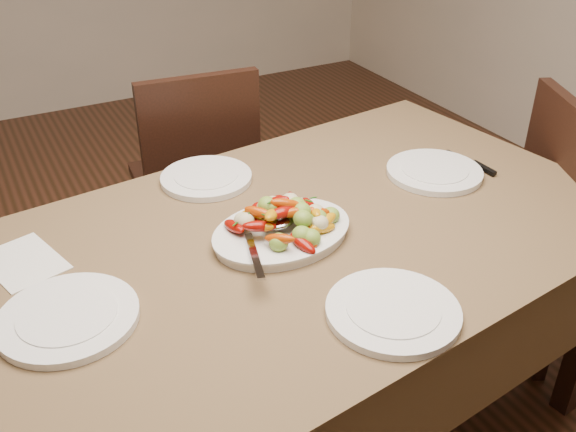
# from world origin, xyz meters

# --- Properties ---
(floor) EXTENTS (6.00, 6.00, 0.00)m
(floor) POSITION_xyz_m (0.00, 0.00, 0.00)
(floor) COLOR #3C2012
(floor) RESTS_ON ground
(dining_table) EXTENTS (1.96, 1.26, 0.76)m
(dining_table) POSITION_xyz_m (0.24, -0.15, 0.38)
(dining_table) COLOR brown
(dining_table) RESTS_ON ground
(chair_far) EXTENTS (0.46, 0.46, 0.95)m
(chair_far) POSITION_xyz_m (0.31, 0.77, 0.47)
(chair_far) COLOR black
(chair_far) RESTS_ON ground
(serving_platter) EXTENTS (0.39, 0.31, 0.02)m
(serving_platter) POSITION_xyz_m (0.22, -0.15, 0.77)
(serving_platter) COLOR white
(serving_platter) RESTS_ON dining_table
(roasted_vegetables) EXTENTS (0.32, 0.23, 0.09)m
(roasted_vegetables) POSITION_xyz_m (0.22, -0.15, 0.83)
(roasted_vegetables) COLOR #780903
(roasted_vegetables) RESTS_ON serving_platter
(serving_spoon) EXTENTS (0.29, 0.14, 0.03)m
(serving_spoon) POSITION_xyz_m (0.16, -0.20, 0.81)
(serving_spoon) COLOR #9EA0A8
(serving_spoon) RESTS_ON serving_platter
(plate_left) EXTENTS (0.29, 0.29, 0.02)m
(plate_left) POSITION_xyz_m (-0.32, -0.22, 0.77)
(plate_left) COLOR white
(plate_left) RESTS_ON dining_table
(plate_right) EXTENTS (0.28, 0.28, 0.02)m
(plate_right) POSITION_xyz_m (0.78, -0.06, 0.77)
(plate_right) COLOR white
(plate_right) RESTS_ON dining_table
(plate_far) EXTENTS (0.27, 0.27, 0.02)m
(plate_far) POSITION_xyz_m (0.17, 0.22, 0.77)
(plate_far) COLOR white
(plate_far) RESTS_ON dining_table
(plate_near) EXTENTS (0.29, 0.29, 0.02)m
(plate_near) POSITION_xyz_m (0.29, -0.53, 0.77)
(plate_near) COLOR white
(plate_near) RESTS_ON dining_table
(menu_card) EXTENTS (0.20, 0.24, 0.00)m
(menu_card) POSITION_xyz_m (-0.37, 0.05, 0.76)
(menu_card) COLOR silver
(menu_card) RESTS_ON dining_table
(table_knife) EXTENTS (0.02, 0.20, 0.01)m
(table_knife) POSITION_xyz_m (0.92, -0.07, 0.76)
(table_knife) COLOR #9EA0A8
(table_knife) RESTS_ON dining_table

